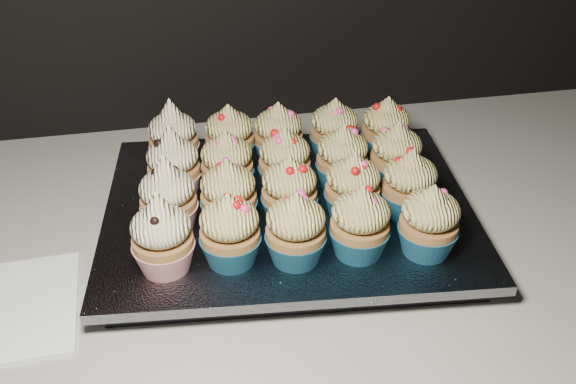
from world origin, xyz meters
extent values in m
cube|color=beige|center=(0.00, 1.70, 0.88)|extent=(2.44, 0.64, 0.04)
cube|color=white|center=(-0.22, 1.63, 0.90)|extent=(0.16, 0.16, 0.00)
cube|color=black|center=(0.10, 1.71, 0.91)|extent=(0.42, 0.34, 0.02)
cube|color=silver|center=(0.10, 1.71, 0.93)|extent=(0.46, 0.37, 0.01)
cone|color=#AE1818|center=(-0.05, 1.62, 0.95)|extent=(0.06, 0.06, 0.03)
ellipsoid|color=beige|center=(-0.05, 1.62, 0.99)|extent=(0.06, 0.06, 0.04)
cone|color=beige|center=(-0.05, 1.62, 1.02)|extent=(0.03, 0.03, 0.03)
cone|color=#17526F|center=(0.02, 1.62, 0.95)|extent=(0.06, 0.06, 0.03)
ellipsoid|color=#DFC770|center=(0.02, 1.62, 0.99)|extent=(0.06, 0.06, 0.04)
cone|color=#DFC770|center=(0.02, 1.62, 1.01)|extent=(0.03, 0.03, 0.02)
cone|color=#17526F|center=(0.09, 1.61, 0.95)|extent=(0.06, 0.06, 0.03)
ellipsoid|color=#DFC770|center=(0.09, 1.61, 0.99)|extent=(0.06, 0.06, 0.04)
cone|color=#DFC770|center=(0.09, 1.61, 1.01)|extent=(0.03, 0.03, 0.02)
cone|color=#17526F|center=(0.15, 1.61, 0.95)|extent=(0.06, 0.06, 0.03)
ellipsoid|color=#DFC770|center=(0.15, 1.61, 0.99)|extent=(0.06, 0.06, 0.04)
cone|color=#DFC770|center=(0.15, 1.61, 1.01)|extent=(0.03, 0.03, 0.02)
cone|color=#17526F|center=(0.22, 1.60, 0.95)|extent=(0.06, 0.06, 0.03)
ellipsoid|color=#DFC770|center=(0.22, 1.60, 0.99)|extent=(0.06, 0.06, 0.04)
cone|color=#DFC770|center=(0.22, 1.60, 1.01)|extent=(0.03, 0.03, 0.02)
cone|color=#AE1818|center=(-0.04, 1.69, 0.95)|extent=(0.06, 0.06, 0.03)
ellipsoid|color=beige|center=(-0.04, 1.69, 0.99)|extent=(0.06, 0.06, 0.04)
cone|color=beige|center=(-0.04, 1.69, 1.02)|extent=(0.03, 0.03, 0.03)
cone|color=#17526F|center=(0.03, 1.69, 0.95)|extent=(0.06, 0.06, 0.03)
ellipsoid|color=#DFC770|center=(0.03, 1.69, 0.99)|extent=(0.06, 0.06, 0.04)
cone|color=#DFC770|center=(0.03, 1.69, 1.01)|extent=(0.03, 0.03, 0.02)
cone|color=#17526F|center=(0.09, 1.68, 0.95)|extent=(0.06, 0.06, 0.03)
ellipsoid|color=#DFC770|center=(0.09, 1.68, 0.99)|extent=(0.06, 0.06, 0.04)
cone|color=#DFC770|center=(0.09, 1.68, 1.01)|extent=(0.03, 0.03, 0.02)
cone|color=#17526F|center=(0.16, 1.67, 0.95)|extent=(0.06, 0.06, 0.03)
ellipsoid|color=#DFC770|center=(0.16, 1.67, 0.99)|extent=(0.06, 0.06, 0.04)
cone|color=#DFC770|center=(0.16, 1.67, 1.01)|extent=(0.03, 0.03, 0.02)
cone|color=#17526F|center=(0.23, 1.67, 0.95)|extent=(0.06, 0.06, 0.03)
ellipsoid|color=#DFC770|center=(0.23, 1.67, 0.99)|extent=(0.06, 0.06, 0.04)
cone|color=#DFC770|center=(0.23, 1.67, 1.01)|extent=(0.03, 0.03, 0.02)
cone|color=#AE1818|center=(-0.03, 1.76, 0.95)|extent=(0.06, 0.06, 0.03)
ellipsoid|color=beige|center=(-0.03, 1.76, 0.99)|extent=(0.06, 0.06, 0.04)
cone|color=beige|center=(-0.03, 1.76, 1.02)|extent=(0.03, 0.03, 0.03)
cone|color=#17526F|center=(0.03, 1.75, 0.95)|extent=(0.06, 0.06, 0.03)
ellipsoid|color=#DFC770|center=(0.03, 1.75, 0.99)|extent=(0.06, 0.06, 0.04)
cone|color=#DFC770|center=(0.03, 1.75, 1.01)|extent=(0.03, 0.03, 0.02)
cone|color=#17526F|center=(0.10, 1.74, 0.95)|extent=(0.06, 0.06, 0.03)
ellipsoid|color=#DFC770|center=(0.10, 1.74, 0.99)|extent=(0.06, 0.06, 0.04)
cone|color=#DFC770|center=(0.10, 1.74, 1.01)|extent=(0.03, 0.03, 0.02)
cone|color=#17526F|center=(0.17, 1.74, 0.95)|extent=(0.06, 0.06, 0.03)
ellipsoid|color=#DFC770|center=(0.17, 1.74, 0.99)|extent=(0.06, 0.06, 0.04)
cone|color=#DFC770|center=(0.17, 1.74, 1.01)|extent=(0.03, 0.03, 0.02)
cone|color=#17526F|center=(0.23, 1.73, 0.95)|extent=(0.06, 0.06, 0.03)
ellipsoid|color=#DFC770|center=(0.23, 1.73, 0.99)|extent=(0.06, 0.06, 0.04)
cone|color=#DFC770|center=(0.23, 1.73, 1.01)|extent=(0.03, 0.03, 0.02)
cone|color=#AE1818|center=(-0.03, 1.82, 0.95)|extent=(0.06, 0.06, 0.03)
ellipsoid|color=beige|center=(-0.03, 1.82, 0.99)|extent=(0.06, 0.06, 0.04)
cone|color=beige|center=(-0.03, 1.82, 1.02)|extent=(0.03, 0.03, 0.03)
cone|color=#17526F|center=(0.04, 1.82, 0.95)|extent=(0.06, 0.06, 0.03)
ellipsoid|color=#DFC770|center=(0.04, 1.82, 0.99)|extent=(0.06, 0.06, 0.04)
cone|color=#DFC770|center=(0.04, 1.82, 1.01)|extent=(0.03, 0.03, 0.02)
cone|color=#17526F|center=(0.10, 1.81, 0.95)|extent=(0.06, 0.06, 0.03)
ellipsoid|color=#DFC770|center=(0.10, 1.81, 0.99)|extent=(0.06, 0.06, 0.04)
cone|color=#DFC770|center=(0.10, 1.81, 1.01)|extent=(0.03, 0.03, 0.02)
cone|color=#17526F|center=(0.18, 1.81, 0.95)|extent=(0.06, 0.06, 0.03)
ellipsoid|color=#DFC770|center=(0.18, 1.81, 0.99)|extent=(0.06, 0.06, 0.04)
cone|color=#DFC770|center=(0.18, 1.81, 1.01)|extent=(0.03, 0.03, 0.02)
cone|color=#17526F|center=(0.24, 1.80, 0.95)|extent=(0.06, 0.06, 0.03)
ellipsoid|color=#DFC770|center=(0.24, 1.80, 0.99)|extent=(0.06, 0.06, 0.04)
cone|color=#DFC770|center=(0.24, 1.80, 1.01)|extent=(0.03, 0.03, 0.02)
camera|label=1|loc=(-0.02, 1.11, 1.37)|focal=40.00mm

